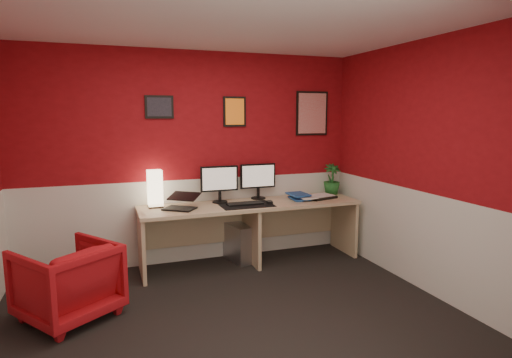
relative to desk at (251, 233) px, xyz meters
name	(u,v)px	position (x,y,z in m)	size (l,w,h in m)	color
ground	(238,326)	(-0.61, -1.41, -0.36)	(4.00, 3.50, 0.01)	black
ceiling	(235,16)	(-0.61, -1.41, 2.13)	(4.00, 3.50, 0.01)	white
wall_back	(193,158)	(-0.61, 0.34, 0.89)	(4.00, 0.01, 2.50)	maroon
wall_front	(362,241)	(-0.61, -3.16, 0.89)	(4.00, 0.01, 2.50)	maroon
wall_right	(436,169)	(1.39, -1.41, 0.89)	(0.01, 3.50, 2.50)	maroon
wainscot_back	(194,220)	(-0.61, 0.34, 0.14)	(4.00, 0.01, 1.00)	silver
wainscot_right	(430,244)	(1.38, -1.41, 0.14)	(0.01, 3.50, 1.00)	silver
desk	(251,233)	(0.00, 0.00, 0.00)	(2.60, 0.65, 0.73)	tan
shoji_lamp	(155,190)	(-1.09, 0.18, 0.56)	(0.16, 0.16, 0.40)	#FFE5B2
laptop	(179,200)	(-0.85, -0.04, 0.47)	(0.33, 0.23, 0.22)	black
monitor_left	(220,178)	(-0.34, 0.18, 0.66)	(0.45, 0.06, 0.58)	black
monitor_right	(258,176)	(0.17, 0.23, 0.66)	(0.45, 0.06, 0.58)	black
desk_mat	(246,205)	(-0.09, -0.08, 0.37)	(0.60, 0.38, 0.01)	black
keyboard	(245,204)	(-0.10, -0.06, 0.38)	(0.42, 0.14, 0.02)	black
mouse	(270,202)	(0.19, -0.10, 0.39)	(0.06, 0.10, 0.03)	black
book_bottom	(291,199)	(0.52, 0.01, 0.38)	(0.21, 0.28, 0.03)	#214F98
book_middle	(299,197)	(0.60, -0.03, 0.40)	(0.21, 0.28, 0.02)	silver
book_top	(290,195)	(0.50, 0.00, 0.43)	(0.22, 0.30, 0.03)	#214F98
zen_tray	(321,197)	(0.92, 0.00, 0.38)	(0.35, 0.25, 0.03)	black
potted_plant	(332,179)	(1.19, 0.20, 0.56)	(0.22, 0.22, 0.40)	#19591E
pc_tower	(239,242)	(-0.12, 0.13, -0.14)	(0.20, 0.45, 0.45)	#99999E
armchair	(68,282)	(-1.96, -0.77, -0.03)	(0.71, 0.73, 0.66)	#AD0B12
art_left	(159,107)	(-0.99, 0.33, 1.49)	(0.32, 0.02, 0.26)	black
art_center	(235,112)	(-0.10, 0.33, 1.44)	(0.28, 0.02, 0.36)	orange
art_right	(312,113)	(0.94, 0.33, 1.42)	(0.44, 0.02, 0.56)	red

